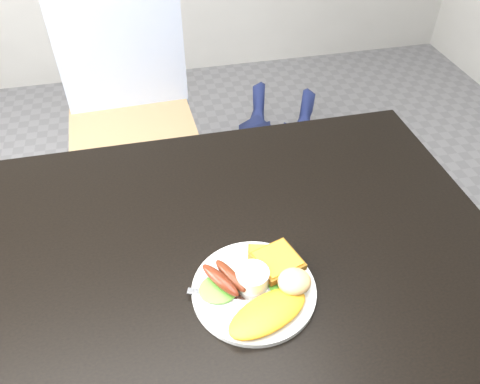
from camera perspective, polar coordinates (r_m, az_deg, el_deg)
The scene contains 14 objects.
dining_table at distance 1.01m, azimuth -2.75°, elevation -7.02°, with size 1.20×0.80×0.04m, color black.
dining_chair at distance 1.83m, azimuth -12.71°, elevation 6.35°, with size 0.47×0.47×0.06m, color #A88358.
person at distance 1.70m, azimuth 4.05°, elevation 14.48°, with size 0.51×0.34×1.41m, color navy.
plate at distance 0.91m, azimuth 1.70°, elevation -11.85°, with size 0.24×0.24×0.01m, color white.
lettuce_left at distance 0.90m, azimuth -2.60°, elevation -11.72°, with size 0.08×0.07×0.01m, color #2F9325.
lettuce_right at distance 0.91m, azimuth 5.83°, elevation -10.83°, with size 0.08×0.07×0.01m, color #448F1C.
omelette at distance 0.86m, azimuth 3.42°, elevation -14.50°, with size 0.16×0.08×0.02m, color #F39D3A.
sausage_a at distance 0.89m, azimuth -2.43°, elevation -10.65°, with size 0.02×0.10×0.02m, color maroon.
sausage_b at distance 0.90m, azimuth -1.18°, elevation -10.16°, with size 0.02×0.09×0.02m, color #5D2614.
ramekin at distance 0.90m, azimuth 1.52°, elevation -10.46°, with size 0.06×0.06×0.04m, color white.
toast_a at distance 0.94m, azimuth 2.97°, elevation -8.12°, with size 0.07×0.07×0.01m, color brown.
toast_b at distance 0.92m, azimuth 4.59°, elevation -8.40°, with size 0.08×0.08×0.01m, color #8F601B.
potato_salad at distance 0.89m, azimuth 6.64°, elevation -10.76°, with size 0.06×0.06×0.03m, color #F7F2B2.
fork at distance 0.89m, azimuth -1.07°, elevation -12.57°, with size 0.17×0.01×0.00m, color #ADAFB7.
Camera 1 is at (-0.10, -0.65, 1.49)m, focal length 35.00 mm.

